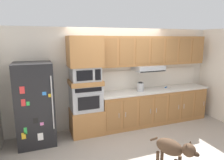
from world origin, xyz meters
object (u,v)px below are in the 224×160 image
Objects in this scene: refrigerator at (35,104)px; electric_kettle at (140,87)px; screwdriver at (166,87)px; microwave at (85,73)px; dog at (173,148)px; built_in_oven at (86,97)px.

electric_kettle is at bearing 0.47° from refrigerator.
electric_kettle is at bearing -175.01° from screwdriver.
electric_kettle is (1.41, -0.05, -0.43)m from microwave.
electric_kettle reaches higher than dog.
refrigerator is 1.11m from built_in_oven.
built_in_oven is 1.09× the size of microwave.
screwdriver is (3.36, 0.09, 0.05)m from refrigerator.
electric_kettle is at bearing 144.34° from dog.
microwave is at bearing -179.33° from screwdriver.
electric_kettle is at bearing -1.92° from built_in_oven.
microwave reaches higher than electric_kettle.
built_in_oven is 0.83× the size of dog.
dog is at bearing -60.51° from microwave.
refrigerator is 7.33× the size of electric_kettle.
screwdriver is 0.85m from electric_kettle.
built_in_oven is (1.11, 0.07, 0.02)m from refrigerator.
refrigerator is at bearing -179.53° from electric_kettle.
dog is at bearing -39.90° from refrigerator.
screwdriver is at bearing 0.67° from microwave.
refrigerator is 2.52m from electric_kettle.
screwdriver is at bearing 1.60° from refrigerator.
microwave is 1.47m from electric_kettle.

